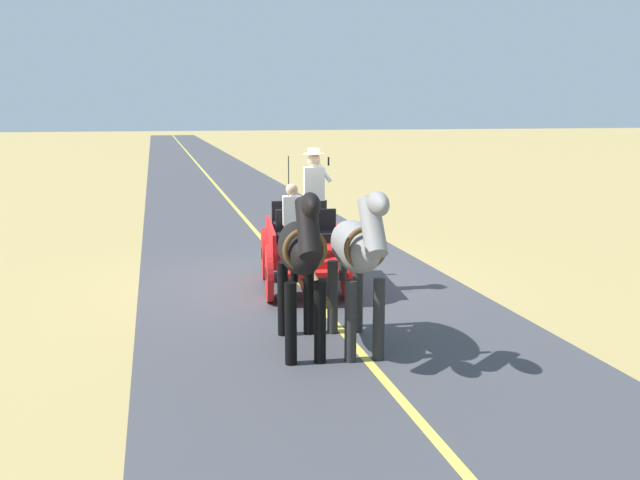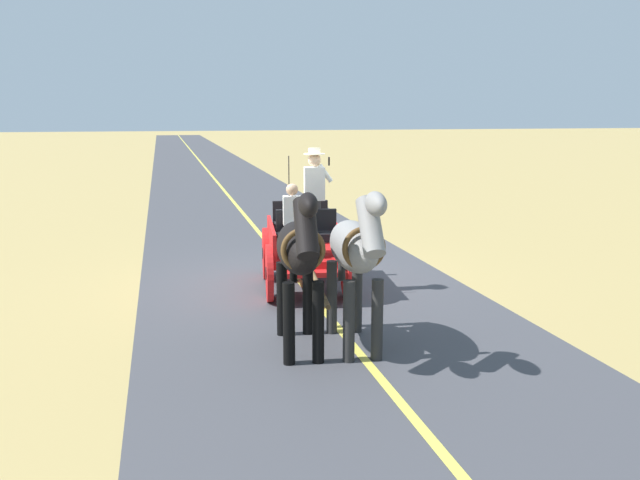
% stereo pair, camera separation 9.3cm
% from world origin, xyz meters
% --- Properties ---
extents(ground_plane, '(200.00, 200.00, 0.00)m').
position_xyz_m(ground_plane, '(0.00, 0.00, 0.00)').
color(ground_plane, tan).
extents(road_surface, '(5.75, 160.00, 0.01)m').
position_xyz_m(road_surface, '(0.00, 0.00, 0.00)').
color(road_surface, '#424247').
rests_on(road_surface, ground).
extents(road_centre_stripe, '(0.12, 160.00, 0.00)m').
position_xyz_m(road_centre_stripe, '(0.00, 0.00, 0.01)').
color(road_centre_stripe, '#DBCC4C').
rests_on(road_centre_stripe, road_surface).
extents(horse_drawn_carriage, '(1.68, 4.52, 2.50)m').
position_xyz_m(horse_drawn_carriage, '(0.01, 0.57, 0.82)').
color(horse_drawn_carriage, red).
rests_on(horse_drawn_carriage, ground).
extents(horse_near_side, '(0.65, 2.13, 2.21)m').
position_xyz_m(horse_near_side, '(0.00, 3.62, 1.32)').
color(horse_near_side, gray).
rests_on(horse_near_side, ground).
extents(horse_off_side, '(0.72, 2.14, 2.21)m').
position_xyz_m(horse_off_side, '(0.73, 3.53, 1.32)').
color(horse_off_side, black).
rests_on(horse_off_side, ground).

